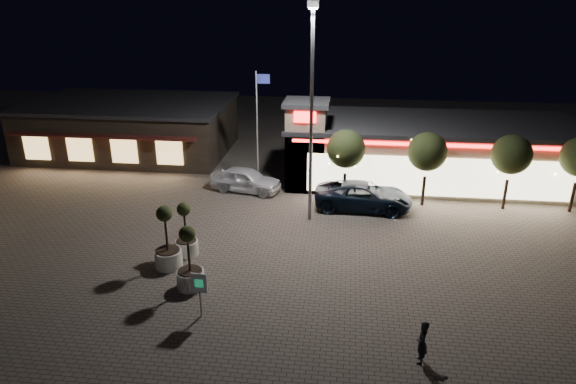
# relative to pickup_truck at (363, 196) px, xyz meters

# --- Properties ---
(ground) EXTENTS (90.00, 90.00, 0.00)m
(ground) POSITION_rel_pickup_truck_xyz_m (-5.21, -10.03, -0.84)
(ground) COLOR #62594F
(ground) RESTS_ON ground
(retail_building) EXTENTS (20.40, 8.40, 6.10)m
(retail_building) POSITION_rel_pickup_truck_xyz_m (4.30, 5.79, 1.37)
(retail_building) COLOR tan
(retail_building) RESTS_ON ground
(restaurant_building) EXTENTS (16.40, 11.00, 4.30)m
(restaurant_building) POSITION_rel_pickup_truck_xyz_m (-19.21, 9.95, 1.32)
(restaurant_building) COLOR #382D23
(restaurant_building) RESTS_ON ground
(floodlight_pole) EXTENTS (0.60, 0.40, 12.38)m
(floodlight_pole) POSITION_rel_pickup_truck_xyz_m (-3.21, -2.03, 6.18)
(floodlight_pole) COLOR gray
(floodlight_pole) RESTS_ON ground
(flagpole) EXTENTS (0.95, 0.10, 8.00)m
(flagpole) POSITION_rel_pickup_truck_xyz_m (-7.11, 2.97, 3.90)
(flagpole) COLOR white
(flagpole) RESTS_ON ground
(string_tree_a) EXTENTS (2.42, 2.42, 4.79)m
(string_tree_a) POSITION_rel_pickup_truck_xyz_m (-1.21, 0.97, 2.72)
(string_tree_a) COLOR #332319
(string_tree_a) RESTS_ON ground
(string_tree_b) EXTENTS (2.42, 2.42, 4.79)m
(string_tree_b) POSITION_rel_pickup_truck_xyz_m (3.79, 0.97, 2.72)
(string_tree_b) COLOR #332319
(string_tree_b) RESTS_ON ground
(string_tree_c) EXTENTS (2.42, 2.42, 4.79)m
(string_tree_c) POSITION_rel_pickup_truck_xyz_m (8.79, 0.97, 2.72)
(string_tree_c) COLOR #332319
(string_tree_c) RESTS_ON ground
(pickup_truck) EXTENTS (6.17, 3.05, 1.68)m
(pickup_truck) POSITION_rel_pickup_truck_xyz_m (0.00, 0.00, 0.00)
(pickup_truck) COLOR black
(pickup_truck) RESTS_ON ground
(white_sedan) EXTENTS (5.15, 2.92, 1.65)m
(white_sedan) POSITION_rel_pickup_truck_xyz_m (-7.91, 2.06, -0.02)
(white_sedan) COLOR white
(white_sedan) RESTS_ON ground
(pedestrian) EXTENTS (0.47, 0.67, 1.75)m
(pedestrian) POSITION_rel_pickup_truck_xyz_m (1.89, -14.26, 0.03)
(pedestrian) COLOR black
(pedestrian) RESTS_ON ground
(dog) EXTENTS (0.48, 0.24, 0.26)m
(dog) POSITION_rel_pickup_truck_xyz_m (2.49, -15.32, -0.59)
(dog) COLOR #59514C
(dog) RESTS_ON ground
(planter_left) EXTENTS (1.34, 1.34, 3.30)m
(planter_left) POSITION_rel_pickup_truck_xyz_m (-9.73, -8.56, 0.18)
(planter_left) COLOR white
(planter_left) RESTS_ON ground
(planter_mid) EXTENTS (1.27, 1.27, 3.13)m
(planter_mid) POSITION_rel_pickup_truck_xyz_m (-8.08, -10.27, 0.13)
(planter_mid) COLOR white
(planter_mid) RESTS_ON ground
(planter_right) EXTENTS (1.19, 1.19, 2.94)m
(planter_right) POSITION_rel_pickup_truck_xyz_m (-9.21, -7.22, 0.06)
(planter_right) COLOR white
(planter_right) RESTS_ON ground
(valet_sign) EXTENTS (0.68, 0.12, 2.07)m
(valet_sign) POSITION_rel_pickup_truck_xyz_m (-6.99, -12.42, 0.61)
(valet_sign) COLOR gray
(valet_sign) RESTS_ON ground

